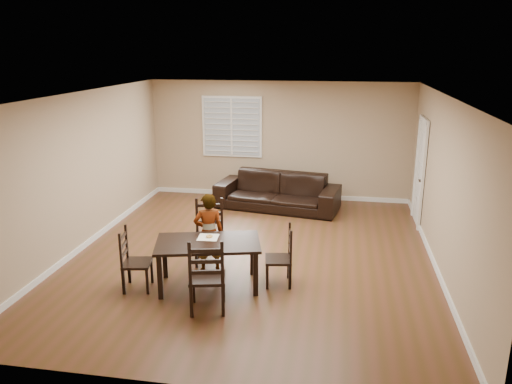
% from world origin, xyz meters
% --- Properties ---
extents(ground, '(7.00, 7.00, 0.00)m').
position_xyz_m(ground, '(0.00, 0.00, 0.00)').
color(ground, '#56301D').
rests_on(ground, ground).
extents(room, '(6.04, 7.04, 2.72)m').
position_xyz_m(room, '(0.04, 0.18, 1.81)').
color(room, tan).
rests_on(room, ground).
extents(dining_table, '(1.66, 1.18, 0.70)m').
position_xyz_m(dining_table, '(-0.44, -1.24, 0.61)').
color(dining_table, black).
rests_on(dining_table, ground).
extents(chair_near, '(0.56, 0.53, 1.05)m').
position_xyz_m(chair_near, '(-0.67, -0.30, 0.48)').
color(chair_near, black).
rests_on(chair_near, ground).
extents(chair_far, '(0.56, 0.54, 1.06)m').
position_xyz_m(chair_far, '(-0.24, -2.03, 0.48)').
color(chair_far, black).
rests_on(chair_far, ground).
extents(chair_left, '(0.46, 0.48, 0.93)m').
position_xyz_m(chair_left, '(-1.55, -1.51, 0.42)').
color(chair_left, black).
rests_on(chair_left, ground).
extents(chair_right, '(0.45, 0.47, 0.91)m').
position_xyz_m(chair_right, '(0.67, -0.97, 0.41)').
color(chair_right, black).
rests_on(chair_right, ground).
extents(child, '(0.55, 0.46, 1.27)m').
position_xyz_m(child, '(-0.57, -0.71, 0.64)').
color(child, gray).
rests_on(child, ground).
extents(napkin, '(0.32, 0.32, 0.00)m').
position_xyz_m(napkin, '(-0.48, -1.08, 0.71)').
color(napkin, white).
rests_on(napkin, dining_table).
extents(donut, '(0.10, 0.10, 0.04)m').
position_xyz_m(donut, '(-0.46, -1.07, 0.73)').
color(donut, gold).
rests_on(donut, napkin).
extents(sofa, '(2.79, 1.46, 0.77)m').
position_xyz_m(sofa, '(0.08, 2.63, 0.39)').
color(sofa, black).
rests_on(sofa, ground).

